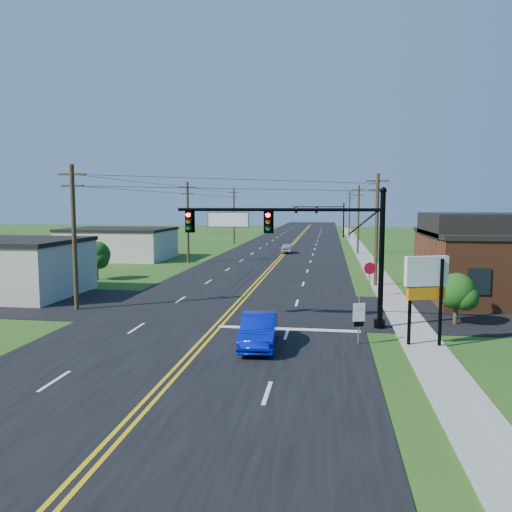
% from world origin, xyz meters
% --- Properties ---
extents(ground, '(260.00, 260.00, 0.00)m').
position_xyz_m(ground, '(0.00, 0.00, 0.00)').
color(ground, '#1C4614').
rests_on(ground, ground).
extents(road_main, '(16.00, 220.00, 0.04)m').
position_xyz_m(road_main, '(0.00, 50.00, 0.02)').
color(road_main, black).
rests_on(road_main, ground).
extents(road_cross, '(70.00, 10.00, 0.04)m').
position_xyz_m(road_cross, '(0.00, 12.00, 0.02)').
color(road_cross, black).
rests_on(road_cross, ground).
extents(sidewalk, '(2.00, 160.00, 0.08)m').
position_xyz_m(sidewalk, '(10.50, 40.00, 0.04)').
color(sidewalk, gray).
rests_on(sidewalk, ground).
extents(signal_mast_main, '(11.30, 0.60, 7.48)m').
position_xyz_m(signal_mast_main, '(4.34, 8.00, 4.75)').
color(signal_mast_main, black).
rests_on(signal_mast_main, ground).
extents(signal_mast_far, '(10.98, 0.60, 7.48)m').
position_xyz_m(signal_mast_far, '(4.44, 80.00, 4.55)').
color(signal_mast_far, black).
rests_on(signal_mast_far, ground).
extents(cream_bldg_near, '(10.20, 8.20, 4.10)m').
position_xyz_m(cream_bldg_near, '(-17.00, 14.00, 2.06)').
color(cream_bldg_near, '#BAAC9F').
rests_on(cream_bldg_near, ground).
extents(cream_bldg_far, '(12.20, 9.20, 3.70)m').
position_xyz_m(cream_bldg_far, '(-19.00, 38.00, 1.86)').
color(cream_bldg_far, '#BAAC9F').
rests_on(cream_bldg_far, ground).
extents(utility_pole_left_a, '(1.80, 0.28, 9.00)m').
position_xyz_m(utility_pole_left_a, '(-9.50, 10.00, 4.72)').
color(utility_pole_left_a, '#342918').
rests_on(utility_pole_left_a, ground).
extents(utility_pole_left_b, '(1.80, 0.28, 9.00)m').
position_xyz_m(utility_pole_left_b, '(-9.50, 35.00, 4.72)').
color(utility_pole_left_b, '#342918').
rests_on(utility_pole_left_b, ground).
extents(utility_pole_left_c, '(1.80, 0.28, 9.00)m').
position_xyz_m(utility_pole_left_c, '(-9.50, 62.00, 4.72)').
color(utility_pole_left_c, '#342918').
rests_on(utility_pole_left_c, ground).
extents(utility_pole_right_a, '(1.80, 0.28, 9.00)m').
position_xyz_m(utility_pole_right_a, '(9.80, 22.00, 4.72)').
color(utility_pole_right_a, '#342918').
rests_on(utility_pole_right_a, ground).
extents(utility_pole_right_b, '(1.80, 0.28, 9.00)m').
position_xyz_m(utility_pole_right_b, '(9.80, 48.00, 4.72)').
color(utility_pole_right_b, '#342918').
rests_on(utility_pole_right_b, ground).
extents(utility_pole_right_c, '(1.80, 0.28, 9.00)m').
position_xyz_m(utility_pole_right_c, '(9.80, 78.00, 4.72)').
color(utility_pole_right_c, '#342918').
rests_on(utility_pole_right_c, ground).
extents(tree_right_back, '(3.00, 3.00, 4.10)m').
position_xyz_m(tree_right_back, '(16.00, 26.00, 2.60)').
color(tree_right_back, '#342918').
rests_on(tree_right_back, ground).
extents(shrub_corner, '(2.00, 2.00, 2.86)m').
position_xyz_m(shrub_corner, '(13.00, 9.50, 1.85)').
color(shrub_corner, '#342918').
rests_on(shrub_corner, ground).
extents(tree_left, '(2.40, 2.40, 3.37)m').
position_xyz_m(tree_left, '(-14.00, 22.00, 2.16)').
color(tree_left, '#342918').
rests_on(tree_left, ground).
extents(blue_car, '(1.85, 4.60, 1.49)m').
position_xyz_m(blue_car, '(2.90, 3.68, 0.74)').
color(blue_car, '#0817B4').
rests_on(blue_car, ground).
extents(distant_car, '(1.85, 3.96, 1.31)m').
position_xyz_m(distant_car, '(0.47, 47.74, 0.66)').
color(distant_car, silver).
rests_on(distant_car, ground).
extents(route_sign, '(0.56, 0.20, 2.31)m').
position_xyz_m(route_sign, '(7.50, 4.67, 1.35)').
color(route_sign, slate).
rests_on(route_sign, ground).
extents(stop_sign, '(0.88, 0.28, 2.53)m').
position_xyz_m(stop_sign, '(8.94, 16.98, 1.82)').
color(stop_sign, slate).
rests_on(stop_sign, ground).
extents(pylon_sign, '(2.04, 0.94, 4.24)m').
position_xyz_m(pylon_sign, '(10.50, 4.82, 3.09)').
color(pylon_sign, black).
rests_on(pylon_sign, ground).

